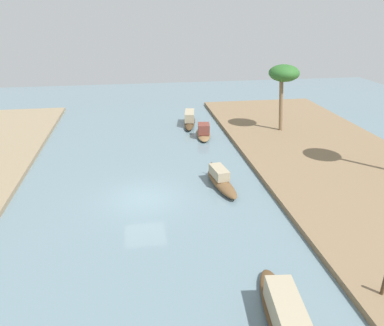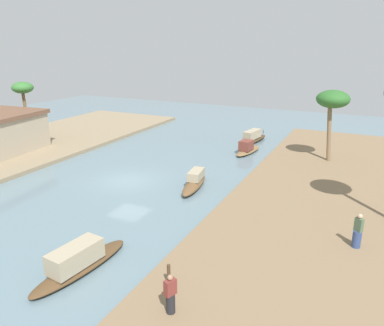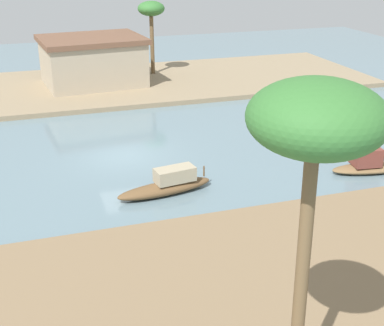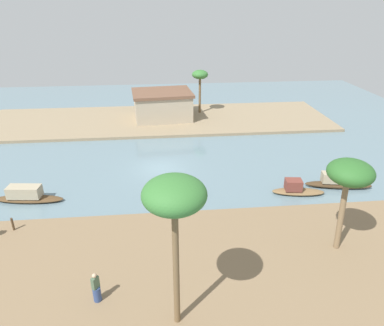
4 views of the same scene
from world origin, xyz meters
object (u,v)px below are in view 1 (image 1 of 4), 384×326
Objects in this scene: mooring_post at (384,285)px; sampan_foreground at (284,313)px; sampan_near_left_bank at (221,180)px; sampan_midstream at (190,119)px; palm_tree_left_far at (284,75)px; sampan_open_hull at (204,132)px.

sampan_foreground is at bearing 96.81° from mooring_post.
sampan_midstream is (13.42, -0.01, 0.08)m from sampan_near_left_bank.
sampan_midstream is 24.36m from mooring_post.
sampan_midstream is at bearing 9.22° from mooring_post.
sampan_foreground is 0.93× the size of palm_tree_left_far.
sampan_foreground reaches higher than sampan_open_hull.
palm_tree_left_far reaches higher than sampan_near_left_bank.
mooring_post is (-24.04, -3.90, 0.27)m from sampan_midstream.
sampan_open_hull is at bearing -159.80° from sampan_midstream.
mooring_post is at bearing -76.84° from sampan_foreground.
sampan_midstream is at bearing 62.47° from palm_tree_left_far.
sampan_open_hull is 0.74× the size of palm_tree_left_far.
sampan_near_left_bank is 11.12m from sampan_foreground.
sampan_foreground reaches higher than sampan_near_left_bank.
mooring_post is 20.94m from palm_tree_left_far.
sampan_midstream reaches higher than mooring_post.
sampan_foreground is 22.54m from palm_tree_left_far.
sampan_near_left_bank is 0.82× the size of sampan_foreground.
sampan_midstream is at bearing -8.50° from sampan_near_left_bank.
sampan_near_left_bank is 4.88× the size of mooring_post.
sampan_midstream is 1.02× the size of sampan_foreground.
sampan_foreground reaches higher than mooring_post.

